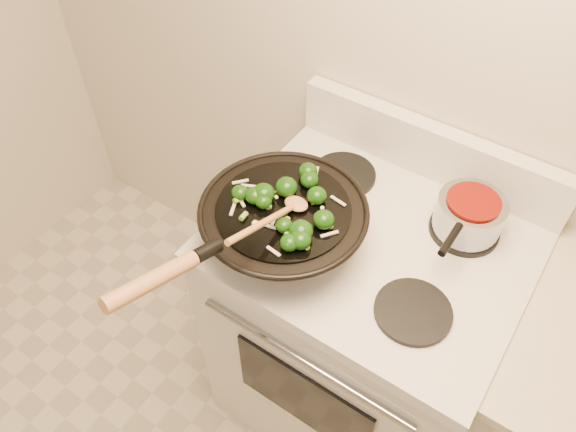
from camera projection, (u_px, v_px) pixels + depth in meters
The scene contains 5 objects.
stove at pixel (359, 327), 1.78m from camera, with size 0.78×0.67×1.08m.
wok at pixel (282, 224), 1.36m from camera, with size 0.41×0.68×0.24m.
stirfry at pixel (288, 205), 1.30m from camera, with size 0.30×0.29×0.05m.
wooden_spoon at pixel (278, 214), 1.26m from camera, with size 0.06×0.27×0.11m.
saucepan at pixel (469, 215), 1.41m from camera, with size 0.17×0.28×0.10m.
Camera 1 is at (0.16, 0.29, 2.03)m, focal length 35.00 mm.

